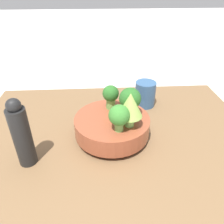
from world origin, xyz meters
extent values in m
plane|color=silver|center=(0.00, 0.00, 0.00)|extent=(6.00, 6.00, 0.00)
cube|color=brown|center=(0.00, 0.00, 0.02)|extent=(0.86, 0.61, 0.04)
cylinder|color=brown|center=(0.01, 0.02, 0.04)|extent=(0.10, 0.10, 0.01)
cylinder|color=brown|center=(0.01, 0.02, 0.08)|extent=(0.21, 0.21, 0.05)
cylinder|color=#6BA34C|center=(0.01, -0.04, 0.12)|extent=(0.03, 0.03, 0.03)
sphere|color=#286023|center=(0.01, -0.04, 0.15)|extent=(0.05, 0.05, 0.05)
cylinder|color=#6BA34C|center=(-0.01, 0.08, 0.11)|extent=(0.02, 0.02, 0.03)
sphere|color=#387A2D|center=(-0.01, 0.08, 0.15)|extent=(0.05, 0.05, 0.05)
cylinder|color=#6BA34C|center=(-0.04, 0.01, 0.12)|extent=(0.03, 0.03, 0.03)
sphere|color=#286023|center=(-0.04, 0.01, 0.16)|extent=(0.06, 0.06, 0.06)
cylinder|color=#7AB256|center=(-0.04, 0.06, 0.12)|extent=(0.02, 0.02, 0.03)
cone|color=#93B751|center=(-0.04, 0.06, 0.17)|extent=(0.06, 0.06, 0.06)
cylinder|color=#33567F|center=(-0.12, -0.16, 0.08)|extent=(0.07, 0.07, 0.09)
cylinder|color=black|center=(0.23, 0.11, 0.11)|extent=(0.04, 0.04, 0.16)
sphere|color=black|center=(0.23, 0.11, 0.20)|extent=(0.03, 0.03, 0.03)
camera|label=1|loc=(0.04, 0.53, 0.45)|focal=35.00mm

